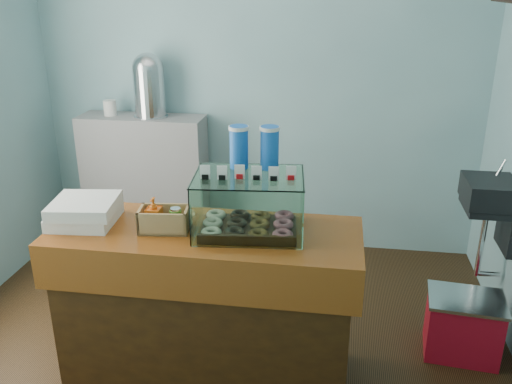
% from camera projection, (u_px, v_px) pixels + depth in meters
% --- Properties ---
extents(ground, '(3.50, 3.50, 0.00)m').
position_uv_depth(ground, '(220.00, 346.00, 3.32)').
color(ground, black).
rests_on(ground, ground).
extents(room_shell, '(3.54, 3.04, 2.82)m').
position_uv_depth(room_shell, '(217.00, 63.00, 2.71)').
color(room_shell, '#74A0AA').
rests_on(room_shell, ground).
extents(counter, '(1.60, 0.60, 0.90)m').
position_uv_depth(counter, '(207.00, 305.00, 2.92)').
color(counter, '#40240C').
rests_on(counter, ground).
extents(back_shelf, '(1.00, 0.32, 1.10)m').
position_uv_depth(back_shelf, '(146.00, 182.00, 4.47)').
color(back_shelf, gray).
rests_on(back_shelf, ground).
extents(display_case, '(0.58, 0.45, 0.52)m').
position_uv_depth(display_case, '(250.00, 197.00, 2.73)').
color(display_case, black).
rests_on(display_case, counter).
extents(condiment_crate, '(0.27, 0.18, 0.18)m').
position_uv_depth(condiment_crate, '(163.00, 219.00, 2.75)').
color(condiment_crate, tan).
rests_on(condiment_crate, counter).
extents(pastry_boxes, '(0.36, 0.36, 0.13)m').
position_uv_depth(pastry_boxes, '(85.00, 211.00, 2.84)').
color(pastry_boxes, white).
rests_on(pastry_boxes, counter).
extents(coffee_urn, '(0.27, 0.27, 0.49)m').
position_uv_depth(coffee_urn, '(149.00, 84.00, 4.17)').
color(coffee_urn, silver).
rests_on(coffee_urn, back_shelf).
extents(red_cooler, '(0.46, 0.37, 0.38)m').
position_uv_depth(red_cooler, '(463.00, 325.00, 3.20)').
color(red_cooler, red).
rests_on(red_cooler, ground).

